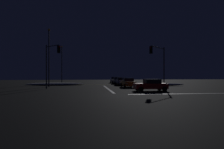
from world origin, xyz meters
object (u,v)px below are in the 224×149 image
(sedan_gray, at_px, (118,80))
(sedan_orange, at_px, (128,83))
(traffic_signal_ne, at_px, (159,59))
(streetlamp_left_far, at_px, (62,62))
(sedan_blue, at_px, (121,81))
(traffic_signal_nw, at_px, (51,59))
(sedan_red_crossing, at_px, (151,85))
(streetlamp_left_near, at_px, (49,54))
(sedan_white, at_px, (115,80))

(sedan_gray, bearing_deg, sedan_orange, -89.96)
(traffic_signal_ne, xyz_separation_m, streetlamp_left_far, (-17.73, 22.58, 0.97))
(sedan_blue, bearing_deg, sedan_gray, 89.45)
(traffic_signal_nw, height_order, streetlamp_left_far, streetlamp_left_far)
(sedan_red_crossing, distance_m, traffic_signal_nw, 14.71)
(streetlamp_left_near, bearing_deg, sedan_gray, 33.23)
(traffic_signal_ne, distance_m, streetlamp_left_far, 28.72)
(sedan_gray, relative_size, sedan_red_crossing, 1.00)
(sedan_red_crossing, height_order, streetlamp_left_near, streetlamp_left_near)
(traffic_signal_ne, bearing_deg, sedan_red_crossing, -123.29)
(sedan_red_crossing, bearing_deg, sedan_orange, 100.26)
(sedan_white, height_order, streetlamp_left_near, streetlamp_left_near)
(sedan_gray, height_order, traffic_signal_ne, traffic_signal_ne)
(sedan_orange, height_order, streetlamp_left_near, streetlamp_left_near)
(sedan_blue, height_order, sedan_gray, same)
(streetlamp_left_far, bearing_deg, traffic_signal_ne, -51.85)
(sedan_white, distance_m, streetlamp_left_near, 20.66)
(traffic_signal_ne, bearing_deg, streetlamp_left_near, 159.66)
(streetlamp_left_far, bearing_deg, streetlamp_left_near, -90.00)
(streetlamp_left_far, bearing_deg, sedan_gray, -27.26)
(sedan_white, relative_size, sedan_red_crossing, 1.00)
(traffic_signal_ne, bearing_deg, sedan_white, 100.70)
(sedan_gray, xyz_separation_m, sedan_red_crossing, (1.41, -19.58, 0.00))
(sedan_blue, xyz_separation_m, traffic_signal_ne, (4.12, -10.04, 3.77))
(sedan_blue, xyz_separation_m, streetlamp_left_near, (-13.62, -3.47, 5.07))
(traffic_signal_nw, distance_m, streetlamp_left_near, 6.43)
(sedan_blue, height_order, streetlamp_left_far, streetlamp_left_far)
(traffic_signal_nw, bearing_deg, sedan_red_crossing, -18.60)
(sedan_gray, bearing_deg, streetlamp_left_near, -146.77)
(sedan_red_crossing, xyz_separation_m, traffic_signal_ne, (2.66, 4.05, 3.77))
(sedan_red_crossing, relative_size, streetlamp_left_far, 0.45)
(traffic_signal_ne, relative_size, streetlamp_left_near, 0.64)
(sedan_orange, xyz_separation_m, traffic_signal_nw, (-12.10, -3.18, 3.69))
(sedan_blue, bearing_deg, streetlamp_left_near, -165.71)
(sedan_gray, height_order, sedan_red_crossing, same)
(streetlamp_left_near, bearing_deg, traffic_signal_ne, -20.34)
(traffic_signal_nw, bearing_deg, sedan_gray, 51.19)
(sedan_gray, bearing_deg, traffic_signal_nw, -128.81)
(traffic_signal_nw, relative_size, streetlamp_left_near, 0.64)
(sedan_orange, bearing_deg, traffic_signal_ne, -42.18)
(sedan_blue, distance_m, traffic_signal_nw, 15.80)
(sedan_orange, distance_m, traffic_signal_ne, 6.65)
(streetlamp_left_far, relative_size, streetlamp_left_near, 0.94)
(traffic_signal_nw, bearing_deg, streetlamp_left_far, 94.09)
(sedan_orange, relative_size, sedan_white, 1.00)
(sedan_red_crossing, height_order, traffic_signal_nw, traffic_signal_nw)
(sedan_blue, xyz_separation_m, sedan_red_crossing, (1.46, -14.09, 0.00))
(streetlamp_left_near, bearing_deg, sedan_orange, -11.97)
(sedan_gray, height_order, sedan_white, same)
(sedan_red_crossing, height_order, traffic_signal_ne, traffic_signal_ne)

